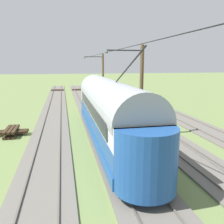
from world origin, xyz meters
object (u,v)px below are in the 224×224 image
at_px(switch_stand, 160,100).
at_px(catenary_pole_mid_near, 140,90).
at_px(vintage_streetcar, 109,109).
at_px(catenary_pole_foreground, 102,77).
at_px(spare_tie_stack, 12,132).

bearing_deg(switch_stand, catenary_pole_mid_near, 61.10).
distance_m(vintage_streetcar, catenary_pole_foreground, 17.71).
height_order(switch_stand, spare_tie_stack, switch_stand).
bearing_deg(catenary_pole_foreground, vintage_streetcar, 81.95).
relative_size(vintage_streetcar, switch_stand, 14.33).
bearing_deg(switch_stand, catenary_pole_foreground, -31.32).
bearing_deg(vintage_streetcar, catenary_pole_mid_near, -165.73).
distance_m(catenary_pole_foreground, switch_stand, 8.62).
relative_size(catenary_pole_mid_near, spare_tie_stack, 2.78).
bearing_deg(vintage_streetcar, spare_tie_stack, -21.11).
relative_size(vintage_streetcar, spare_tie_stack, 7.37).
height_order(vintage_streetcar, spare_tie_stack, vintage_streetcar).
xyz_separation_m(vintage_streetcar, catenary_pole_foreground, (-2.48, -17.50, 1.23)).
xyz_separation_m(catenary_pole_mid_near, switch_stand, (-6.97, -12.62, -2.79)).
relative_size(vintage_streetcar, catenary_pole_mid_near, 2.65).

